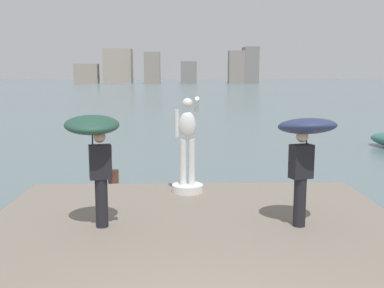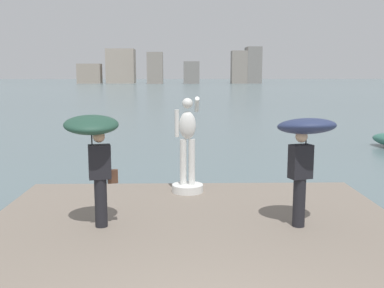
# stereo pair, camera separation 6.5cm
# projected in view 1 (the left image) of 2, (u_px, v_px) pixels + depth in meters

# --- Properties ---
(ground_plane) EXTENTS (400.00, 400.00, 0.00)m
(ground_plane) POSITION_uv_depth(u_px,v_px,m) (182.00, 106.00, 43.73)
(ground_plane) COLOR slate
(pier) EXTENTS (7.70, 10.30, 0.40)m
(pier) POSITION_uv_depth(u_px,v_px,m) (201.00, 286.00, 6.32)
(pier) COLOR slate
(pier) RESTS_ON ground
(statue_white_figure) EXTENTS (0.72, 0.92, 2.20)m
(statue_white_figure) POSITION_uv_depth(u_px,v_px,m) (187.00, 156.00, 10.43)
(statue_white_figure) COLOR white
(statue_white_figure) RESTS_ON pier
(onlooker_left) EXTENTS (1.15, 1.17, 2.04)m
(onlooker_left) POSITION_uv_depth(u_px,v_px,m) (95.00, 141.00, 7.93)
(onlooker_left) COLOR black
(onlooker_left) RESTS_ON pier
(onlooker_right) EXTENTS (1.29, 1.30, 1.99)m
(onlooker_right) POSITION_uv_depth(u_px,v_px,m) (305.00, 139.00, 8.02)
(onlooker_right) COLOR black
(onlooker_right) RESTS_ON pier
(distant_skyline) EXTENTS (55.37, 11.91, 10.90)m
(distant_skyline) POSITION_uv_depth(u_px,v_px,m) (171.00, 68.00, 138.52)
(distant_skyline) COLOR gray
(distant_skyline) RESTS_ON ground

